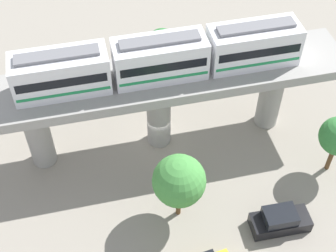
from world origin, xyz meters
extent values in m
plane|color=gray|center=(0.00, 0.00, 0.00)|extent=(120.00, 120.00, 0.00)
cylinder|color=#999691|center=(0.00, -9.38, 3.16)|extent=(1.90, 1.90, 6.31)
cylinder|color=#999691|center=(0.00, 0.00, 3.16)|extent=(1.90, 1.90, 6.31)
cylinder|color=#999691|center=(0.00, 9.38, 3.16)|extent=(1.90, 1.90, 6.31)
cube|color=#999691|center=(0.00, 0.00, 6.71)|extent=(5.20, 28.85, 0.80)
cube|color=white|center=(0.00, -7.13, 8.61)|extent=(2.60, 6.60, 3.00)
cube|color=black|center=(0.00, -7.13, 8.86)|extent=(2.64, 6.07, 0.70)
cube|color=#1E8C4C|center=(0.00, -7.13, 7.86)|extent=(2.64, 6.34, 0.24)
cube|color=slate|center=(0.00, -7.13, 10.23)|extent=(1.10, 5.61, 0.24)
cube|color=white|center=(0.00, -0.18, 8.61)|extent=(2.60, 6.60, 3.00)
cube|color=black|center=(0.00, -0.18, 8.86)|extent=(2.64, 6.07, 0.70)
cube|color=#1E8C4C|center=(0.00, -0.18, 7.86)|extent=(2.64, 6.34, 0.24)
cube|color=slate|center=(0.00, -0.18, 10.23)|extent=(1.10, 5.61, 0.24)
cube|color=white|center=(0.00, 6.77, 8.61)|extent=(2.60, 6.60, 3.00)
cube|color=black|center=(0.00, 6.77, 8.86)|extent=(2.64, 6.07, 0.70)
cube|color=#1E8C4C|center=(0.00, 6.77, 7.86)|extent=(2.64, 6.34, 0.24)
cube|color=slate|center=(0.00, 6.77, 10.23)|extent=(1.10, 5.61, 0.24)
cube|color=black|center=(-10.00, -6.64, 0.50)|extent=(1.94, 4.26, 1.00)
cube|color=black|center=(-10.00, -6.49, 1.38)|extent=(1.71, 2.35, 0.76)
cylinder|color=brown|center=(7.88, -2.03, 1.52)|extent=(0.36, 0.36, 3.04)
sphere|color=#2D7233|center=(7.88, -2.03, 3.76)|extent=(2.64, 2.64, 2.64)
cylinder|color=brown|center=(-5.90, -12.31, 1.50)|extent=(0.36, 0.36, 3.00)
cylinder|color=brown|center=(-7.28, 0.16, 1.46)|extent=(0.36, 0.36, 2.93)
sphere|color=#479342|center=(-7.28, 0.16, 3.95)|extent=(3.71, 3.71, 3.71)
camera|label=1|loc=(-25.99, 5.25, 30.54)|focal=51.80mm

